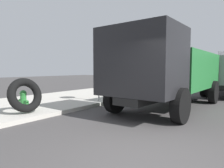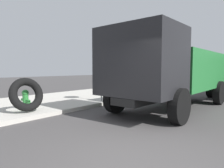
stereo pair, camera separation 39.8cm
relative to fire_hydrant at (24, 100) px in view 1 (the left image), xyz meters
name	(u,v)px [view 1 (the left image)]	position (x,y,z in m)	size (l,w,h in m)	color
ground_plane	(140,157)	(-0.66, -5.15, -0.55)	(80.00, 80.00, 0.00)	#423F3F
fire_hydrant	(24,100)	(0.00, 0.00, 0.00)	(0.24, 0.55, 0.75)	#2D8438
loose_tire	(25,95)	(-0.19, -0.45, 0.22)	(1.21, 1.21, 0.28)	black
stop_sign	(99,68)	(3.40, -0.75, 1.16)	(0.76, 0.08, 2.24)	gray
dump_truck_green	(169,70)	(4.32, -3.82, 1.06)	(7.07, 2.96, 3.00)	#237033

